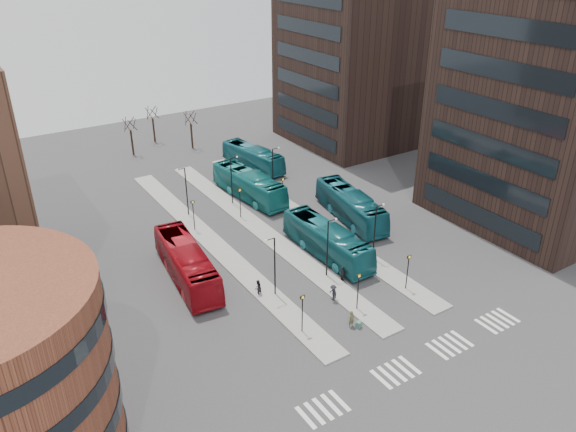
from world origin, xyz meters
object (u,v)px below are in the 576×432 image
red_bus (187,263)px  teal_bus_b (249,185)px  commuter_a (258,288)px  commuter_c (333,293)px  traveller (352,319)px  suitcase (359,324)px  teal_bus_d (253,157)px  teal_bus_a (327,240)px  commuter_b (342,274)px  teal_bus_c (351,205)px

red_bus → teal_bus_b: red_bus is taller
commuter_a → commuter_c: size_ratio=0.98×
traveller → suitcase: bearing=-43.9°
traveller → commuter_a: 9.59m
suitcase → commuter_c: commuter_c is taller
teal_bus_d → commuter_c: bearing=-115.9°
red_bus → teal_bus_a: red_bus is taller
suitcase → teal_bus_a: 12.57m
commuter_c → commuter_a: bearing=-122.2°
teal_bus_b → commuter_a: 22.13m
teal_bus_a → traveller: (-5.45, -11.03, -0.95)m
teal_bus_a → commuter_a: size_ratio=7.79×
teal_bus_d → commuter_b: 31.66m
teal_bus_b → teal_bus_d: 10.46m
red_bus → traveller: bearing=-52.4°
teal_bus_d → traveller: (-11.29, -37.02, -0.81)m
teal_bus_d → commuter_a: size_ratio=7.17×
teal_bus_b → teal_bus_d: (5.60, 8.83, -0.19)m
teal_bus_b → teal_bus_c: (7.14, -11.84, -0.02)m
teal_bus_d → teal_bus_a: bearing=-111.3°
teal_bus_d → traveller: 38.71m
teal_bus_d → teal_bus_c: bearing=-94.4°
red_bus → teal_bus_d: red_bus is taller
commuter_a → teal_bus_c: bearing=-174.9°
traveller → commuter_c: bearing=72.8°
suitcase → red_bus: 17.83m
suitcase → teal_bus_a: size_ratio=0.05×
teal_bus_a → teal_bus_b: teal_bus_b is taller
teal_bus_c → teal_bus_d: teal_bus_c is taller
commuter_b → commuter_c: commuter_c is taller
commuter_c → traveller: bearing=-7.1°
suitcase → commuter_a: 10.21m
teal_bus_a → commuter_c: teal_bus_a is taller
teal_bus_a → commuter_c: bearing=-122.9°
suitcase → teal_bus_b: (5.21, 28.61, 1.51)m
red_bus → traveller: size_ratio=8.20×
commuter_b → commuter_c: size_ratio=0.91×
red_bus → commuter_b: red_bus is taller
teal_bus_d → commuter_b: (-7.43, -30.76, -0.87)m
teal_bus_a → teal_bus_b: (0.24, 17.16, 0.05)m
suitcase → commuter_c: size_ratio=0.36×
commuter_b → commuter_c: 3.60m
teal_bus_d → traveller: bearing=-115.6°
traveller → commuter_c: 4.15m
suitcase → commuter_a: (-4.89, 8.94, 0.52)m
red_bus → commuter_c: size_ratio=8.00×
teal_bus_c → traveller: (-12.83, -16.35, -0.98)m
teal_bus_b → traveller: 28.78m
traveller → commuter_c: size_ratio=0.98×
red_bus → teal_bus_a: (14.28, -3.69, -0.08)m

